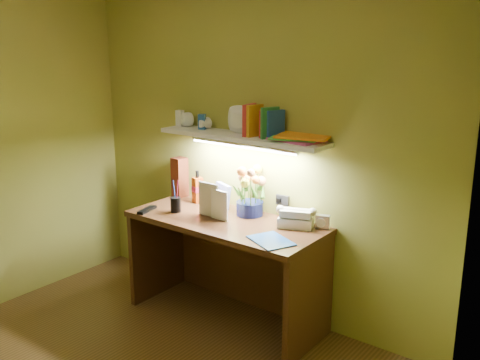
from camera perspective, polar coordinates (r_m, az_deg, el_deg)
name	(u,v)px	position (r m, az deg, el deg)	size (l,w,h in m)	color
desk	(226,270)	(3.83, -1.54, -9.54)	(1.40, 0.60, 0.75)	#3E2211
flower_bouquet	(250,192)	(3.74, 1.06, -1.27)	(0.21, 0.21, 0.34)	#0B123E
telephone	(296,216)	(3.55, 6.01, -3.88)	(0.22, 0.17, 0.13)	#E8E7C7
desk_clock	(323,222)	(3.54, 8.81, -4.43)	(0.09, 0.05, 0.09)	#ACABB0
whisky_bottle	(198,187)	(4.05, -4.55, -0.71)	(0.07, 0.07, 0.25)	#A43A09
whisky_box	(180,177)	(4.21, -6.45, 0.30)	(0.10, 0.10, 0.31)	#521E0F
pen_cup	(176,200)	(3.85, -6.89, -2.11)	(0.07, 0.07, 0.18)	black
art_card	(222,196)	(3.93, -1.90, -1.69)	(0.18, 0.04, 0.18)	silver
tv_remote	(147,210)	(3.92, -9.88, -3.15)	(0.05, 0.18, 0.02)	black
blue_folder	(271,241)	(3.30, 3.32, -6.47)	(0.27, 0.20, 0.01)	#245BB0
desk_book_a	(199,197)	(3.78, -4.40, -1.85)	(0.18, 0.02, 0.24)	silver
desk_book_b	(211,203)	(3.70, -3.11, -2.45)	(0.15, 0.02, 0.21)	white
wall_shelf	(246,132)	(3.66, 0.69, 5.11)	(1.31, 0.34, 0.24)	white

